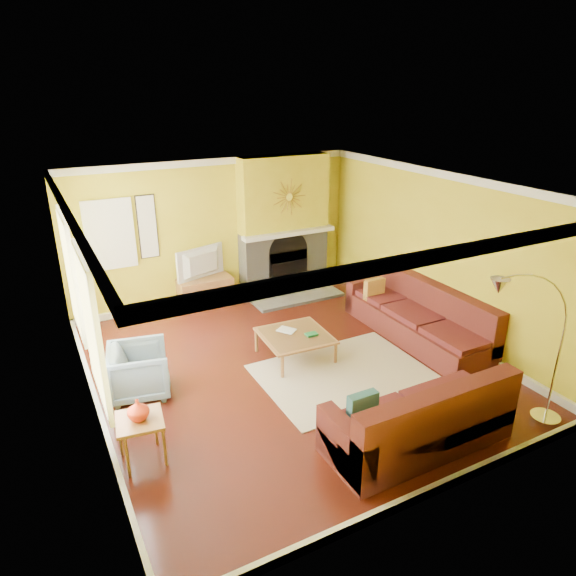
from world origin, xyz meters
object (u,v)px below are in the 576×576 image
armchair (139,371)px  side_table (142,440)px  media_console (205,292)px  coffee_table (295,346)px  arc_lamp (528,356)px  sectional_sofa (378,344)px

armchair → side_table: size_ratio=1.41×
media_console → armchair: (-1.78, -2.44, 0.08)m
coffee_table → media_console: bearing=102.5°
arc_lamp → media_console: bearing=110.5°
media_console → coffee_table: bearing=-77.5°
coffee_table → armchair: bearing=177.6°
coffee_table → side_table: size_ratio=1.82×
coffee_table → media_console: (-0.56, 2.53, 0.08)m
arc_lamp → armchair: bearing=142.0°
media_console → side_table: 4.32m
sectional_sofa → armchair: size_ratio=5.11×
armchair → sectional_sofa: bearing=-96.2°
media_console → side_table: size_ratio=1.82×
coffee_table → sectional_sofa: bearing=-46.8°
media_console → arc_lamp: bearing=-69.5°
media_console → armchair: 3.02m
coffee_table → media_console: media_console is taller
sectional_sofa → coffee_table: bearing=133.2°
sectional_sofa → side_table: size_ratio=7.22×
side_table → coffee_table: bearing=25.8°
sectional_sofa → coffee_table: size_ratio=3.97×
media_console → arc_lamp: size_ratio=0.47×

